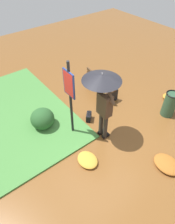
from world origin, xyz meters
TOP-DOWN VIEW (x-y plane):
  - ground_plane at (0.00, 0.00)m, footprint 18.00×18.00m
  - grass_verge at (2.43, 2.01)m, footprint 4.80×4.00m
  - person_with_umbrella at (0.11, -0.10)m, footprint 0.96×0.96m
  - info_sign_post at (0.69, 0.48)m, footprint 0.44×0.07m
  - handbag at (0.78, -0.20)m, footprint 0.31×0.31m
  - park_bench at (1.64, -1.38)m, footprint 1.40×0.55m
  - trash_bin at (-0.56, -2.34)m, footprint 0.42×0.42m
  - shrub_cluster at (1.44, 1.03)m, footprint 0.77×0.70m
  - leaf_pile_near_person at (-1.74, -0.72)m, footprint 0.70×0.56m
  - leaf_pile_by_bench at (-0.21, -3.09)m, footprint 0.60×0.48m
  - leaf_pile_far_path at (-0.40, 0.77)m, footprint 0.59×0.47m

SIDE VIEW (x-z plane):
  - ground_plane at x=0.00m, z-range 0.00..0.00m
  - grass_verge at x=2.43m, z-range 0.00..0.05m
  - leaf_pile_far_path at x=-0.40m, z-range 0.00..0.13m
  - leaf_pile_by_bench at x=-0.21m, z-range 0.00..0.13m
  - leaf_pile_near_person at x=-1.74m, z-range 0.00..0.15m
  - handbag at x=0.78m, z-range -0.06..0.31m
  - shrub_cluster at x=1.44m, z-range -0.02..0.61m
  - park_bench at x=1.64m, z-range 0.03..0.78m
  - trash_bin at x=-0.56m, z-range 0.00..0.84m
  - info_sign_post at x=0.69m, z-range 0.29..2.59m
  - person_with_umbrella at x=0.11m, z-range 0.53..2.57m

